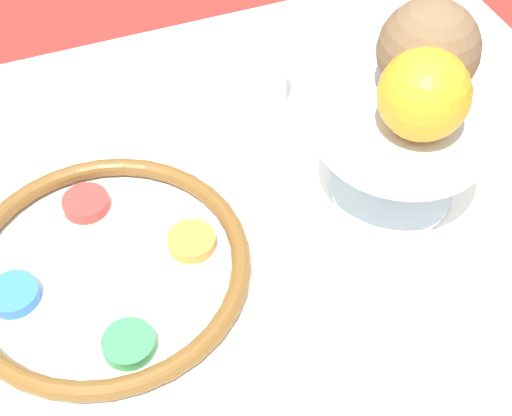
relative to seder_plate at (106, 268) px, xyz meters
name	(u,v)px	position (x,y,z in m)	size (l,w,h in m)	color
seder_plate	(106,268)	(0.00, 0.00, 0.00)	(0.30, 0.30, 0.03)	white
fruit_stand	(402,136)	(0.33, 0.00, 0.07)	(0.19, 0.19, 0.12)	silver
orange_fruit	(424,95)	(0.33, -0.02, 0.15)	(0.09, 0.09, 0.09)	orange
coconut	(428,50)	(0.36, 0.03, 0.15)	(0.10, 0.10, 0.10)	brown
cup_mid	(255,77)	(0.24, 0.21, 0.02)	(0.08, 0.08, 0.07)	silver
cup_far	(429,57)	(0.47, 0.16, 0.02)	(0.08, 0.08, 0.07)	silver
fork_left	(92,105)	(0.04, 0.27, -0.01)	(0.04, 0.20, 0.01)	silver
fork_right	(115,99)	(0.07, 0.27, -0.01)	(0.05, 0.19, 0.01)	silver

